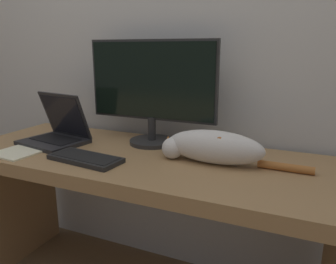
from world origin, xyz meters
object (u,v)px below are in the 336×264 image
laptop (57,133)px  cat (213,147)px  external_keyboard (85,158)px  monitor (151,89)px

laptop → cat: laptop is taller
external_keyboard → cat: 0.55m
monitor → laptop: (-0.45, -0.18, -0.23)m
monitor → laptop: monitor is taller
monitor → external_keyboard: monitor is taller
laptop → external_keyboard: (0.31, -0.17, -0.04)m
laptop → external_keyboard: bearing=-19.4°
cat → monitor: bearing=156.7°
cat → laptop: bearing=-177.8°
external_keyboard → monitor: bearing=74.2°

